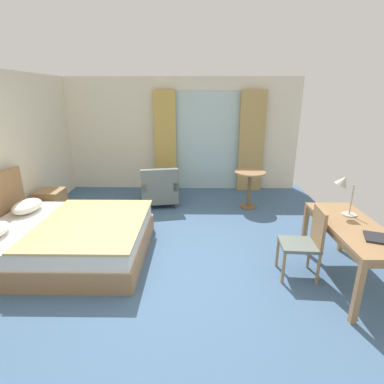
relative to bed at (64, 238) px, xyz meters
The scene contains 13 objects.
ground 1.49m from the bed, 11.47° to the right, with size 5.72×7.58×0.10m, color #426084.
wall_back 3.67m from the bed, 66.22° to the left, with size 5.32×0.12×2.50m, color silver.
balcony_glass_door 3.86m from the bed, 56.87° to the left, with size 1.48×0.02×2.20m, color silver.
curtain_panel_left 3.36m from the bed, 70.23° to the left, with size 0.48×0.10×2.23m, color tan.
curtain_panel_right 4.38m from the bed, 45.33° to the left, with size 0.56×0.10×2.23m, color tan.
bed is the anchor object (origin of this frame).
nightstand 1.55m from the bed, 121.31° to the left, with size 0.45×0.44×0.52m.
writing_desk 3.68m from the bed, ahead, with size 0.62×1.50×0.72m.
desk_chair 3.17m from the bed, ahead, with size 0.46×0.42×0.89m.
desk_lamp 3.70m from the bed, ahead, with size 0.31×0.20×0.52m.
closed_book 3.81m from the bed, 12.48° to the right, with size 0.22×0.26×0.02m, color #232328.
armchair_by_window 2.31m from the bed, 62.90° to the left, with size 0.85×0.90×0.80m.
round_cafe_table 3.44m from the bed, 34.23° to the left, with size 0.60×0.60×0.73m.
Camera 1 is at (0.41, -3.34, 2.15)m, focal length 27.85 mm.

